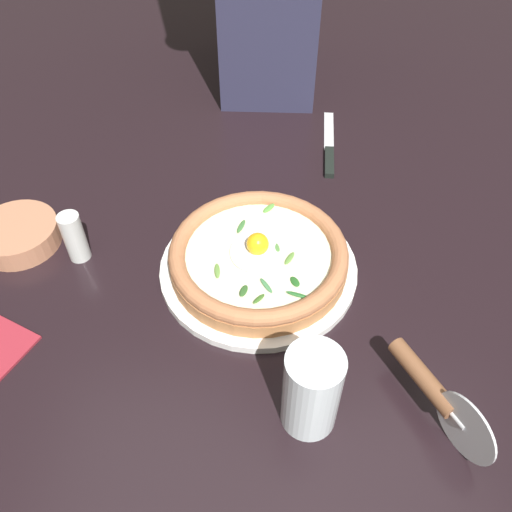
% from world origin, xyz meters
% --- Properties ---
extents(ground_plane, '(2.40, 2.40, 0.03)m').
position_xyz_m(ground_plane, '(0.00, 0.00, -0.01)').
color(ground_plane, black).
rests_on(ground_plane, ground).
extents(pizza_plate, '(0.29, 0.29, 0.01)m').
position_xyz_m(pizza_plate, '(0.02, 0.02, 0.01)').
color(pizza_plate, white).
rests_on(pizza_plate, ground).
extents(pizza, '(0.26, 0.26, 0.06)m').
position_xyz_m(pizza, '(0.02, 0.02, 0.03)').
color(pizza, '#B47444').
rests_on(pizza, pizza_plate).
extents(side_bowl, '(0.12, 0.12, 0.03)m').
position_xyz_m(side_bowl, '(0.06, 0.39, 0.02)').
color(side_bowl, '#B67555').
rests_on(side_bowl, ground).
extents(pizza_cutter, '(0.15, 0.09, 0.08)m').
position_xyz_m(pizza_cutter, '(-0.19, -0.19, 0.04)').
color(pizza_cutter, silver).
rests_on(pizza_cutter, ground).
extents(table_knife, '(0.21, 0.02, 0.01)m').
position_xyz_m(table_knife, '(0.32, -0.09, 0.00)').
color(table_knife, silver).
rests_on(table_knife, ground).
extents(drinking_glass, '(0.07, 0.07, 0.12)m').
position_xyz_m(drinking_glass, '(-0.21, -0.05, 0.05)').
color(drinking_glass, silver).
rests_on(drinking_glass, ground).
extents(pepper_shaker, '(0.03, 0.03, 0.08)m').
position_xyz_m(pepper_shaker, '(0.04, 0.29, 0.04)').
color(pepper_shaker, silver).
rests_on(pepper_shaker, ground).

